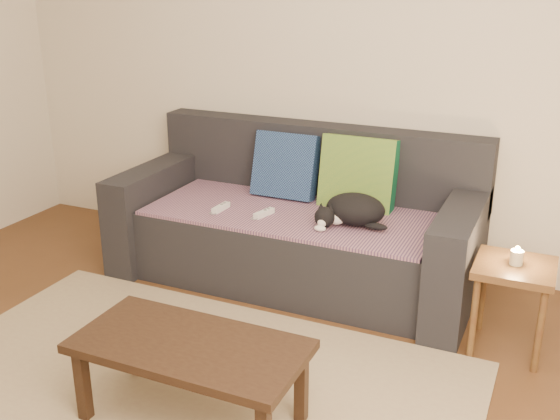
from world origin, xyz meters
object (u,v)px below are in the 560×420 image
Objects in this scene: cat at (353,210)px; coffee_table at (190,353)px; sofa at (298,227)px; wii_remote_a at (221,208)px; side_table at (514,280)px; wii_remote_b at (264,213)px.

cat reaches higher than coffee_table.
sofa reaches higher than wii_remote_a.
sofa reaches higher than cat.
coffee_table is (-1.11, -1.10, -0.05)m from side_table.
coffee_table is at bearing -106.36° from cat.
wii_remote_a is (-0.77, -0.09, -0.07)m from cat.
cat is 0.88× the size of side_table.
coffee_table is at bearing -84.14° from sofa.
sofa is 14.00× the size of wii_remote_b.
wii_remote_b is at bearing 102.21° from coffee_table.
sofa is at bearing 95.86° from coffee_table.
side_table is (0.87, -0.22, -0.15)m from cat.
sofa is at bearing -13.81° from wii_remote_b.
sofa is 2.27× the size of coffee_table.
side_table is 1.56m from coffee_table.
sofa is 1.31m from side_table.
wii_remote_b is (0.27, 0.02, 0.00)m from wii_remote_a.
wii_remote_a is at bearing -179.52° from cat.
wii_remote_a is 1.65m from side_table.
cat is at bearing -79.66° from wii_remote_a.
sofa is 0.29m from wii_remote_b.
coffee_table is at bearing -152.80° from wii_remote_a.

